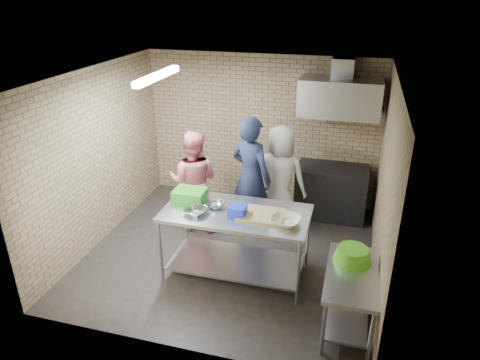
{
  "coord_description": "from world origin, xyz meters",
  "views": [
    {
      "loc": [
        1.66,
        -5.44,
        3.78
      ],
      "look_at": [
        0.1,
        0.2,
        1.15
      ],
      "focal_mm": 32.82,
      "sensor_mm": 36.0,
      "label": 1
    }
  ],
  "objects_px": {
    "side_counter": "(349,299)",
    "green_basin": "(353,254)",
    "prep_table": "(236,243)",
    "green_crate": "(190,196)",
    "blue_tub": "(237,211)",
    "woman_pink": "(194,181)",
    "bottle_red": "(343,99)",
    "man_navy": "(251,177)",
    "stove": "(331,191)",
    "woman_white": "(280,178)"
  },
  "relations": [
    {
      "from": "side_counter",
      "to": "green_crate",
      "type": "bearing_deg",
      "value": 161.53
    },
    {
      "from": "blue_tub",
      "to": "man_navy",
      "type": "distance_m",
      "value": 1.26
    },
    {
      "from": "prep_table",
      "to": "blue_tub",
      "type": "xyz_separation_m",
      "value": [
        0.05,
        -0.1,
        0.56
      ]
    },
    {
      "from": "side_counter",
      "to": "woman_white",
      "type": "xyz_separation_m",
      "value": [
        -1.25,
        2.12,
        0.51
      ]
    },
    {
      "from": "side_counter",
      "to": "man_navy",
      "type": "height_order",
      "value": "man_navy"
    },
    {
      "from": "prep_table",
      "to": "stove",
      "type": "distance_m",
      "value": 2.39
    },
    {
      "from": "man_navy",
      "to": "woman_pink",
      "type": "bearing_deg",
      "value": 29.49
    },
    {
      "from": "woman_pink",
      "to": "man_navy",
      "type": "bearing_deg",
      "value": 179.7
    },
    {
      "from": "green_basin",
      "to": "woman_white",
      "type": "bearing_deg",
      "value": 123.37
    },
    {
      "from": "man_navy",
      "to": "blue_tub",
      "type": "bearing_deg",
      "value": 119.96
    },
    {
      "from": "woman_white",
      "to": "bottle_red",
      "type": "bearing_deg",
      "value": -125.76
    },
    {
      "from": "woman_pink",
      "to": "bottle_red",
      "type": "bearing_deg",
      "value": -155.38
    },
    {
      "from": "man_navy",
      "to": "green_basin",
      "type": "bearing_deg",
      "value": 160.67
    },
    {
      "from": "woman_white",
      "to": "blue_tub",
      "type": "bearing_deg",
      "value": 88.47
    },
    {
      "from": "blue_tub",
      "to": "woman_pink",
      "type": "xyz_separation_m",
      "value": [
        -1.07,
        1.16,
        -0.21
      ]
    },
    {
      "from": "stove",
      "to": "man_navy",
      "type": "relative_size",
      "value": 0.61
    },
    {
      "from": "green_basin",
      "to": "bottle_red",
      "type": "distance_m",
      "value": 3.01
    },
    {
      "from": "green_basin",
      "to": "man_navy",
      "type": "height_order",
      "value": "man_navy"
    },
    {
      "from": "green_basin",
      "to": "blue_tub",
      "type": "bearing_deg",
      "value": 169.1
    },
    {
      "from": "prep_table",
      "to": "bottle_red",
      "type": "relative_size",
      "value": 10.96
    },
    {
      "from": "blue_tub",
      "to": "prep_table",
      "type": "bearing_deg",
      "value": 116.57
    },
    {
      "from": "side_counter",
      "to": "woman_white",
      "type": "bearing_deg",
      "value": 120.55
    },
    {
      "from": "stove",
      "to": "blue_tub",
      "type": "height_order",
      "value": "blue_tub"
    },
    {
      "from": "green_crate",
      "to": "side_counter",
      "type": "bearing_deg",
      "value": -18.47
    },
    {
      "from": "blue_tub",
      "to": "bottle_red",
      "type": "relative_size",
      "value": 1.22
    },
    {
      "from": "prep_table",
      "to": "man_navy",
      "type": "distance_m",
      "value": 1.26
    },
    {
      "from": "stove",
      "to": "woman_white",
      "type": "relative_size",
      "value": 0.68
    },
    {
      "from": "stove",
      "to": "green_crate",
      "type": "height_order",
      "value": "green_crate"
    },
    {
      "from": "green_basin",
      "to": "bottle_red",
      "type": "height_order",
      "value": "bottle_red"
    },
    {
      "from": "prep_table",
      "to": "green_basin",
      "type": "bearing_deg",
      "value": -14.08
    },
    {
      "from": "stove",
      "to": "woman_white",
      "type": "distance_m",
      "value": 1.11
    },
    {
      "from": "stove",
      "to": "man_navy",
      "type": "xyz_separation_m",
      "value": [
        -1.21,
        -0.96,
        0.54
      ]
    },
    {
      "from": "woman_pink",
      "to": "woman_white",
      "type": "relative_size",
      "value": 0.96
    },
    {
      "from": "green_basin",
      "to": "woman_pink",
      "type": "bearing_deg",
      "value": 150.54
    },
    {
      "from": "side_counter",
      "to": "green_basin",
      "type": "relative_size",
      "value": 2.61
    },
    {
      "from": "blue_tub",
      "to": "green_basin",
      "type": "distance_m",
      "value": 1.55
    },
    {
      "from": "man_navy",
      "to": "green_crate",
      "type": "bearing_deg",
      "value": 83.07
    },
    {
      "from": "man_navy",
      "to": "woman_white",
      "type": "relative_size",
      "value": 1.12
    },
    {
      "from": "green_basin",
      "to": "woman_pink",
      "type": "height_order",
      "value": "woman_pink"
    },
    {
      "from": "stove",
      "to": "prep_table",
      "type": "bearing_deg",
      "value": -118.07
    },
    {
      "from": "green_basin",
      "to": "bottle_red",
      "type": "bearing_deg",
      "value": 97.9
    },
    {
      "from": "green_basin",
      "to": "woman_pink",
      "type": "distance_m",
      "value": 2.95
    },
    {
      "from": "prep_table",
      "to": "green_basin",
      "type": "distance_m",
      "value": 1.64
    },
    {
      "from": "prep_table",
      "to": "blue_tub",
      "type": "height_order",
      "value": "blue_tub"
    },
    {
      "from": "green_basin",
      "to": "man_navy",
      "type": "bearing_deg",
      "value": 136.68
    },
    {
      "from": "blue_tub",
      "to": "bottle_red",
      "type": "xyz_separation_m",
      "value": [
        1.13,
        2.45,
        0.97
      ]
    },
    {
      "from": "man_navy",
      "to": "woman_white",
      "type": "xyz_separation_m",
      "value": [
        0.41,
        0.32,
        -0.11
      ]
    },
    {
      "from": "green_crate",
      "to": "blue_tub",
      "type": "distance_m",
      "value": 0.78
    },
    {
      "from": "stove",
      "to": "blue_tub",
      "type": "bearing_deg",
      "value": -115.94
    },
    {
      "from": "side_counter",
      "to": "green_crate",
      "type": "relative_size",
      "value": 2.74
    }
  ]
}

